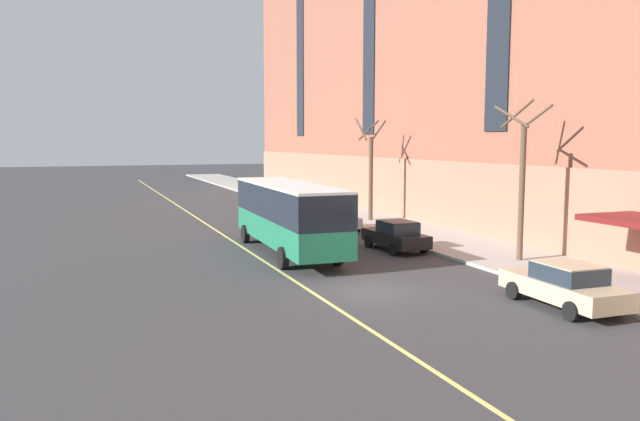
# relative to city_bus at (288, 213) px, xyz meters

# --- Properties ---
(ground_plane) EXTENTS (260.00, 260.00, 0.00)m
(ground_plane) POSITION_rel_city_bus_xyz_m (0.30, -8.48, -2.07)
(ground_plane) COLOR #38383A
(sidewalk) EXTENTS (5.49, 160.00, 0.15)m
(sidewalk) POSITION_rel_city_bus_xyz_m (9.50, -5.48, -1.99)
(sidewalk) COLOR #ADA89E
(sidewalk) RESTS_ON ground
(city_bus) EXTENTS (3.17, 11.96, 3.55)m
(city_bus) POSITION_rel_city_bus_xyz_m (0.00, 0.00, 0.00)
(city_bus) COLOR #1E704C
(city_bus) RESTS_ON ground
(parked_car_black_1) EXTENTS (2.08, 4.33, 1.56)m
(parked_car_black_1) POSITION_rel_city_bus_xyz_m (5.52, -1.11, -1.29)
(parked_car_black_1) COLOR black
(parked_car_black_1) RESTS_ON ground
(parked_car_silver_3) EXTENTS (1.98, 4.29, 1.56)m
(parked_car_silver_3) POSITION_rel_city_bus_xyz_m (5.44, 6.77, -1.29)
(parked_car_silver_3) COLOR #B7B7BC
(parked_car_silver_3) RESTS_ON ground
(parked_car_champagne_4) EXTENTS (2.13, 4.75, 1.56)m
(parked_car_champagne_4) POSITION_rel_city_bus_xyz_m (5.56, -13.13, -1.28)
(parked_car_champagne_4) COLOR #BCAD89
(parked_car_champagne_4) RESTS_ON ground
(parked_car_silver_5) EXTENTS (2.05, 4.75, 1.56)m
(parked_car_silver_5) POSITION_rel_city_bus_xyz_m (5.44, 19.40, -1.28)
(parked_car_silver_5) COLOR #B7B7BC
(parked_car_silver_5) RESTS_ON ground
(parked_car_white_6) EXTENTS (1.92, 4.23, 1.56)m
(parked_car_white_6) POSITION_rel_city_bus_xyz_m (5.63, 12.82, -1.29)
(parked_car_white_6) COLOR silver
(parked_car_white_6) RESTS_ON ground
(street_tree_mid_block) EXTENTS (2.22, 2.17, 7.48)m
(street_tree_mid_block) POSITION_rel_city_bus_xyz_m (9.31, -6.14, 1.81)
(street_tree_mid_block) COLOR brown
(street_tree_mid_block) RESTS_ON sidewalk
(street_tree_far_uptown) EXTENTS (1.79, 1.77, 7.08)m
(street_tree_far_uptown) POSITION_rel_city_bus_xyz_m (9.30, 9.82, 1.56)
(street_tree_far_uptown) COLOR brown
(street_tree_far_uptown) RESTS_ON sidewalk
(fire_hydrant) EXTENTS (0.42, 0.24, 0.72)m
(fire_hydrant) POSITION_rel_city_bus_xyz_m (7.26, 1.29, -1.57)
(fire_hydrant) COLOR red
(fire_hydrant) RESTS_ON sidewalk
(lane_centerline) EXTENTS (0.16, 140.00, 0.01)m
(lane_centerline) POSITION_rel_city_bus_xyz_m (-1.70, -5.48, -2.06)
(lane_centerline) COLOR #E0D66B
(lane_centerline) RESTS_ON ground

